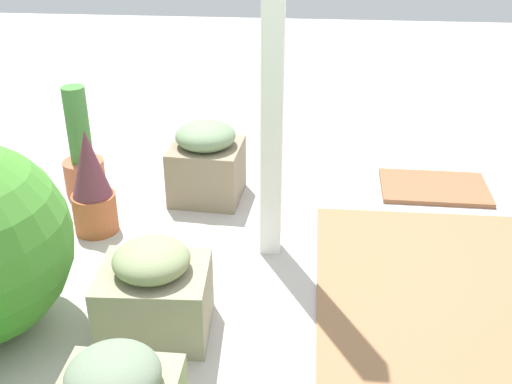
# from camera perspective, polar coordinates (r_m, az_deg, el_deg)

# --- Properties ---
(ground_plane) EXTENTS (12.00, 12.00, 0.00)m
(ground_plane) POSITION_cam_1_polar(r_m,az_deg,el_deg) (3.34, 5.77, -6.67)
(ground_plane) COLOR #B6AEA7
(porch_pillar) EXTENTS (0.11, 0.11, 2.34)m
(porch_pillar) POSITION_cam_1_polar(r_m,az_deg,el_deg) (2.99, 1.58, 14.02)
(porch_pillar) COLOR white
(porch_pillar) RESTS_ON ground
(stone_planter_nearest) EXTENTS (0.45, 0.43, 0.50)m
(stone_planter_nearest) POSITION_cam_1_polar(r_m,az_deg,el_deg) (3.88, -4.54, 2.73)
(stone_planter_nearest) COLOR gray
(stone_planter_nearest) RESTS_ON ground
(stone_planter_mid) EXTENTS (0.49, 0.41, 0.46)m
(stone_planter_mid) POSITION_cam_1_polar(r_m,az_deg,el_deg) (2.81, -9.26, -9.02)
(stone_planter_mid) COLOR gray
(stone_planter_mid) RESTS_ON ground
(terracotta_pot_spiky) EXTENTS (0.25, 0.25, 0.62)m
(terracotta_pot_spiky) POSITION_cam_1_polar(r_m,az_deg,el_deg) (3.60, -14.78, 0.66)
(terracotta_pot_spiky) COLOR #A75530
(terracotta_pot_spiky) RESTS_ON ground
(terracotta_pot_tall) EXTENTS (0.26, 0.26, 0.70)m
(terracotta_pot_tall) POSITION_cam_1_polar(r_m,az_deg,el_deg) (4.08, -15.59, 3.16)
(terracotta_pot_tall) COLOR #B75F41
(terracotta_pot_tall) RESTS_ON ground
(doormat) EXTENTS (0.69, 0.47, 0.03)m
(doormat) POSITION_cam_1_polar(r_m,az_deg,el_deg) (4.22, 15.94, 0.40)
(doormat) COLOR #8D5C3C
(doormat) RESTS_ON ground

